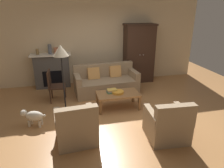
# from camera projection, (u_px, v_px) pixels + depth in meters

# --- Properties ---
(ground_plane) EXTENTS (9.60, 9.60, 0.00)m
(ground_plane) POSITION_uv_depth(u_px,v_px,m) (115.00, 114.00, 5.13)
(ground_plane) COLOR #B27A47
(back_wall) EXTENTS (7.20, 0.10, 2.80)m
(back_wall) POSITION_uv_depth(u_px,v_px,m) (97.00, 42.00, 6.95)
(back_wall) COLOR beige
(back_wall) RESTS_ON ground
(fireplace) EXTENTS (1.26, 0.48, 1.12)m
(fireplace) POSITION_uv_depth(u_px,v_px,m) (52.00, 70.00, 6.69)
(fireplace) COLOR #4C4947
(fireplace) RESTS_ON ground
(armoire) EXTENTS (1.06, 0.57, 2.00)m
(armoire) POSITION_uv_depth(u_px,v_px,m) (139.00, 53.00, 7.09)
(armoire) COLOR #382319
(armoire) RESTS_ON ground
(couch) EXTENTS (1.97, 0.97, 0.86)m
(couch) POSITION_uv_depth(u_px,v_px,m) (106.00, 83.00, 6.34)
(couch) COLOR #937A5B
(couch) RESTS_ON ground
(coffee_table) EXTENTS (1.10, 0.60, 0.42)m
(coffee_table) POSITION_uv_depth(u_px,v_px,m) (118.00, 95.00, 5.34)
(coffee_table) COLOR olive
(coffee_table) RESTS_ON ground
(fruit_bowl) EXTENTS (0.31, 0.31, 0.06)m
(fruit_bowl) POSITION_uv_depth(u_px,v_px,m) (118.00, 92.00, 5.30)
(fruit_bowl) COLOR orange
(fruit_bowl) RESTS_ON coffee_table
(book_stack) EXTENTS (0.26, 0.19, 0.10)m
(book_stack) POSITION_uv_depth(u_px,v_px,m) (112.00, 91.00, 5.34)
(book_stack) COLOR #427A4C
(book_stack) RESTS_ON coffee_table
(mantel_vase_bronze) EXTENTS (0.10, 0.10, 0.18)m
(mantel_vase_bronze) POSITION_uv_depth(u_px,v_px,m) (37.00, 52.00, 6.37)
(mantel_vase_bronze) COLOR olive
(mantel_vase_bronze) RESTS_ON fireplace
(mantel_vase_slate) EXTENTS (0.12, 0.12, 0.30)m
(mantel_vase_slate) POSITION_uv_depth(u_px,v_px,m) (50.00, 49.00, 6.43)
(mantel_vase_slate) COLOR #565B66
(mantel_vase_slate) RESTS_ON fireplace
(mantel_vase_terracotta) EXTENTS (0.14, 0.14, 0.20)m
(mantel_vase_terracotta) POSITION_uv_depth(u_px,v_px,m) (56.00, 51.00, 6.48)
(mantel_vase_terracotta) COLOR #A86042
(mantel_vase_terracotta) RESTS_ON fireplace
(armchair_near_left) EXTENTS (0.83, 0.82, 0.88)m
(armchair_near_left) POSITION_uv_depth(u_px,v_px,m) (76.00, 128.00, 4.00)
(armchair_near_left) COLOR #997F60
(armchair_near_left) RESTS_ON ground
(armchair_near_right) EXTENTS (0.83, 0.82, 0.88)m
(armchair_near_right) POSITION_uv_depth(u_px,v_px,m) (168.00, 125.00, 4.09)
(armchair_near_right) COLOR #997F60
(armchair_near_right) RESTS_ON ground
(side_chair_wooden) EXTENTS (0.47, 0.47, 0.90)m
(side_chair_wooden) POSITION_uv_depth(u_px,v_px,m) (54.00, 84.00, 5.69)
(side_chair_wooden) COLOR #382319
(side_chair_wooden) RESTS_ON ground
(floor_lamp) EXTENTS (0.36, 0.36, 1.72)m
(floor_lamp) POSITION_uv_depth(u_px,v_px,m) (61.00, 55.00, 4.70)
(floor_lamp) COLOR black
(floor_lamp) RESTS_ON ground
(dog) EXTENTS (0.55, 0.32, 0.39)m
(dog) POSITION_uv_depth(u_px,v_px,m) (33.00, 116.00, 4.56)
(dog) COLOR beige
(dog) RESTS_ON ground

